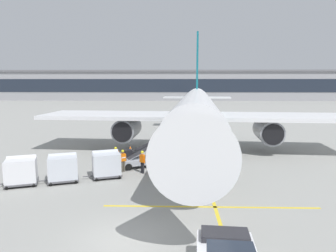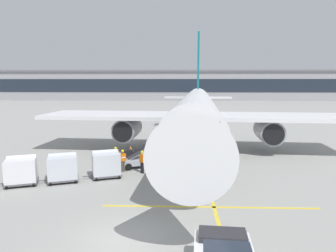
{
  "view_description": "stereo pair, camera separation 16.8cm",
  "coord_description": "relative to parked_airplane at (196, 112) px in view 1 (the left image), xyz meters",
  "views": [
    {
      "loc": [
        2.4,
        -12.56,
        6.84
      ],
      "look_at": [
        1.7,
        12.42,
        3.28
      ],
      "focal_mm": 32.79,
      "sensor_mm": 36.0,
      "label": 1
    },
    {
      "loc": [
        2.57,
        -12.56,
        6.84
      ],
      "look_at": [
        1.7,
        12.42,
        3.28
      ],
      "focal_mm": 32.79,
      "sensor_mm": 36.0,
      "label": 2
    }
  ],
  "objects": [
    {
      "name": "ground_crew_by_loader",
      "position": [
        -6.78,
        -8.53,
        -2.9
      ],
      "size": [
        0.48,
        0.41,
        1.74
      ],
      "color": "black",
      "rests_on": "ground"
    },
    {
      "name": "safety_cone_engine_keepout",
      "position": [
        -6.44,
        -1.98,
        -3.53
      ],
      "size": [
        0.68,
        0.68,
        0.76
      ],
      "color": "black",
      "rests_on": "ground"
    },
    {
      "name": "apron_guidance_line_lead_in",
      "position": [
        0.17,
        -0.71,
        -3.89
      ],
      "size": [
        0.2,
        110.0,
        0.01
      ],
      "color": "yellow",
      "rests_on": "ground"
    },
    {
      "name": "ground_crew_wingwalker",
      "position": [
        -4.55,
        -8.34,
        -2.9
      ],
      "size": [
        0.45,
        0.43,
        1.74
      ],
      "color": "black",
      "rests_on": "ground"
    },
    {
      "name": "apron_guidance_line_stop_bar",
      "position": [
        -0.05,
        -14.6,
        -3.89
      ],
      "size": [
        12.0,
        0.2,
        0.01
      ],
      "color": "yellow",
      "rests_on": "ground"
    },
    {
      "name": "baggage_cart_third",
      "position": [
        -12.38,
        -11.23,
        -2.9
      ],
      "size": [
        2.82,
        2.18,
        1.91
      ],
      "color": "#515156",
      "rests_on": "ground"
    },
    {
      "name": "terminal_building",
      "position": [
        -0.62,
        94.01,
        1.78
      ],
      "size": [
        145.76,
        21.01,
        11.46
      ],
      "color": "#939399",
      "rests_on": "ground"
    },
    {
      "name": "ground_crew_by_carts",
      "position": [
        -6.84,
        -7.02,
        -2.9
      ],
      "size": [
        0.52,
        0.38,
        1.74
      ],
      "color": "black",
      "rests_on": "ground"
    },
    {
      "name": "parked_airplane",
      "position": [
        0.0,
        0.0,
        0.0
      ],
      "size": [
        31.38,
        40.85,
        14.09
      ],
      "color": "white",
      "rests_on": "ground"
    },
    {
      "name": "ground_crew_marshaller",
      "position": [
        -6.09,
        -8.03,
        -2.9
      ],
      "size": [
        0.47,
        0.42,
        1.74
      ],
      "color": "#514C42",
      "rests_on": "ground"
    },
    {
      "name": "baggage_cart_lead",
      "position": [
        -7.06,
        -9.37,
        -2.9
      ],
      "size": [
        2.82,
        2.18,
        1.91
      ],
      "color": "#515156",
      "rests_on": "ground"
    },
    {
      "name": "belt_loader",
      "position": [
        -4.7,
        -6.38,
        -3.03
      ],
      "size": [
        5.37,
        3.22,
        3.02
      ],
      "color": "#A3A8B2",
      "rests_on": "ground"
    },
    {
      "name": "ground_plane",
      "position": [
        -4.38,
        -18.26,
        -3.9
      ],
      "size": [
        600.0,
        600.0,
        0.0
      ],
      "primitive_type": "plane",
      "color": "gray"
    },
    {
      "name": "baggage_cart_second",
      "position": [
        -9.84,
        -10.47,
        -2.9
      ],
      "size": [
        2.82,
        2.18,
        1.91
      ],
      "color": "#515156",
      "rests_on": "ground"
    }
  ]
}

